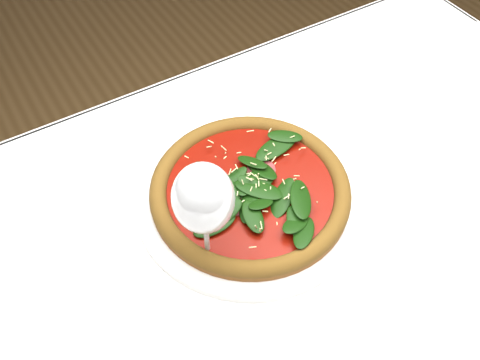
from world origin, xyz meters
TOP-DOWN VIEW (x-y plane):
  - dining_table at (0.00, 0.00)m, footprint 1.21×0.81m
  - plate at (-0.07, 0.08)m, footprint 0.36×0.36m
  - pizza at (-0.07, 0.08)m, footprint 0.34×0.34m
  - wine_glass at (-0.18, 0.02)m, footprint 0.08×0.08m
  - saucer_far at (0.54, 0.17)m, footprint 0.13×0.13m

SIDE VIEW (x-z plane):
  - dining_table at x=0.00m, z-range 0.27..1.02m
  - saucer_far at x=0.54m, z-range 0.75..0.76m
  - plate at x=-0.07m, z-range 0.75..0.77m
  - pizza at x=-0.07m, z-range 0.76..0.80m
  - wine_glass at x=-0.18m, z-range 0.79..0.99m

